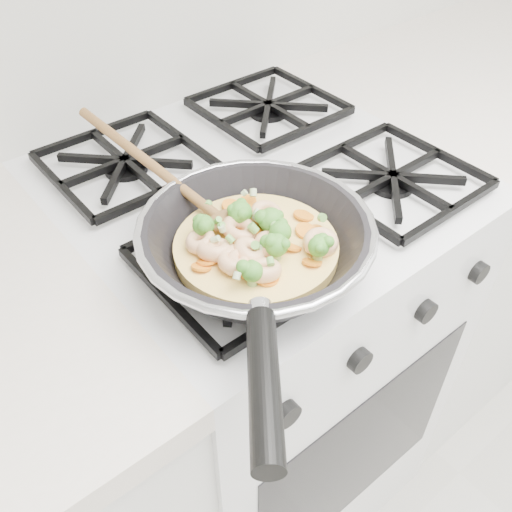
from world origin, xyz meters
TOP-DOWN VIEW (x-y plane):
  - stove at (0.00, 1.70)m, footprint 0.60×0.60m
  - counter_right at (0.80, 1.70)m, footprint 1.00×0.60m
  - skillet at (-0.14, 1.53)m, footprint 0.35×0.59m

SIDE VIEW (x-z plane):
  - counter_right at x=0.80m, z-range 0.00..0.90m
  - stove at x=0.00m, z-range 0.00..0.92m
  - skillet at x=-0.14m, z-range 0.91..1.01m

